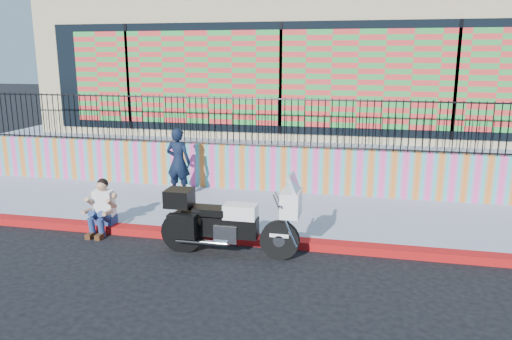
# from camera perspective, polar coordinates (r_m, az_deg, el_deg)

# --- Properties ---
(ground) EXTENTS (90.00, 90.00, 0.00)m
(ground) POSITION_cam_1_polar(r_m,az_deg,el_deg) (9.46, -1.67, -8.30)
(ground) COLOR black
(ground) RESTS_ON ground
(red_curb) EXTENTS (16.00, 0.30, 0.15)m
(red_curb) POSITION_cam_1_polar(r_m,az_deg,el_deg) (9.44, -1.67, -7.88)
(red_curb) COLOR #AB130C
(red_curb) RESTS_ON ground
(sidewalk) EXTENTS (16.00, 3.00, 0.15)m
(sidewalk) POSITION_cam_1_polar(r_m,az_deg,el_deg) (10.95, 0.46, -4.87)
(sidewalk) COLOR #959DB3
(sidewalk) RESTS_ON ground
(mural_wall) EXTENTS (16.00, 0.20, 1.10)m
(mural_wall) POSITION_cam_1_polar(r_m,az_deg,el_deg) (12.30, 2.03, 0.15)
(mural_wall) COLOR #FB4299
(mural_wall) RESTS_ON sidewalk
(metal_fence) EXTENTS (15.80, 0.04, 1.20)m
(metal_fence) POSITION_cam_1_polar(r_m,az_deg,el_deg) (12.10, 2.07, 5.46)
(metal_fence) COLOR black
(metal_fence) RESTS_ON mural_wall
(elevated_platform) EXTENTS (16.00, 10.00, 1.25)m
(elevated_platform) POSITION_cam_1_polar(r_m,az_deg,el_deg) (17.26, 5.15, 3.59)
(elevated_platform) COLOR #959DB3
(elevated_platform) RESTS_ON ground
(storefront_building) EXTENTS (14.00, 8.06, 4.00)m
(storefront_building) POSITION_cam_1_polar(r_m,az_deg,el_deg) (16.82, 5.24, 12.32)
(storefront_building) COLOR tan
(storefront_building) RESTS_ON elevated_platform
(police_motorcycle) EXTENTS (2.44, 0.81, 1.52)m
(police_motorcycle) POSITION_cam_1_polar(r_m,az_deg,el_deg) (8.74, -3.26, -5.71)
(police_motorcycle) COLOR black
(police_motorcycle) RESTS_ON ground
(police_officer) EXTENTS (0.62, 0.43, 1.62)m
(police_officer) POSITION_cam_1_polar(r_m,az_deg,el_deg) (11.96, -8.86, 0.91)
(police_officer) COLOR black
(police_officer) RESTS_ON sidewalk
(seated_man) EXTENTS (0.54, 0.71, 1.06)m
(seated_man) POSITION_cam_1_polar(r_m,az_deg,el_deg) (10.23, -17.32, -4.59)
(seated_man) COLOR navy
(seated_man) RESTS_ON ground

